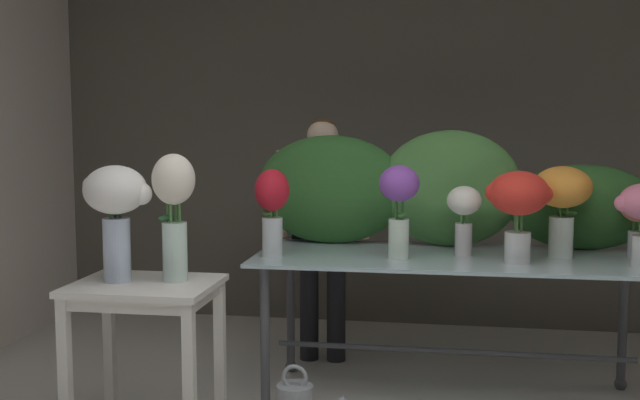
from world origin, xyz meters
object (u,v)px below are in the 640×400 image
at_px(florist, 323,213).
at_px(vase_scarlet_snapdragons, 518,201).
at_px(display_table_glass, 453,277).
at_px(vase_coral_hydrangea, 639,211).
at_px(vase_sunset_freesia, 561,197).
at_px(vase_white_roses_tall, 116,206).
at_px(vase_crimson_peonies, 272,205).
at_px(vase_cream_lisianthus_tall, 174,206).
at_px(vase_violet_carnations, 399,199).
at_px(vase_ivory_dahlias, 464,212).
at_px(side_table_white, 145,307).

height_order(florist, vase_scarlet_snapdragons, florist).
bearing_deg(display_table_glass, vase_coral_hydrangea, 5.20).
height_order(vase_sunset_freesia, vase_white_roses_tall, vase_white_roses_tall).
bearing_deg(vase_crimson_peonies, vase_cream_lisianthus_tall, -124.10).
bearing_deg(vase_cream_lisianthus_tall, display_table_glass, 28.42).
distance_m(florist, vase_white_roses_tall, 1.55).
bearing_deg(display_table_glass, vase_cream_lisianthus_tall, -151.58).
bearing_deg(vase_white_roses_tall, vase_scarlet_snapdragons, 17.46).
height_order(florist, vase_violet_carnations, florist).
height_order(vase_crimson_peonies, vase_white_roses_tall, vase_white_roses_tall).
bearing_deg(vase_sunset_freesia, vase_ivory_dahlias, -176.97).
bearing_deg(vase_ivory_dahlias, florist, 146.43).
height_order(vase_scarlet_snapdragons, vase_cream_lisianthus_tall, vase_cream_lisianthus_tall).
relative_size(vase_crimson_peonies, vase_scarlet_snapdragons, 1.00).
relative_size(vase_crimson_peonies, vase_coral_hydrangea, 1.20).
bearing_deg(vase_violet_carnations, vase_coral_hydrangea, 10.02).
xyz_separation_m(vase_ivory_dahlias, vase_cream_lisianthus_tall, (-1.36, -0.71, 0.09)).
xyz_separation_m(display_table_glass, vase_crimson_peonies, (-0.95, -0.19, 0.39)).
bearing_deg(vase_scarlet_snapdragons, vase_coral_hydrangea, 21.60).
bearing_deg(vase_ivory_dahlias, display_table_glass, -173.80).
height_order(vase_sunset_freesia, vase_cream_lisianthus_tall, vase_cream_lisianthus_tall).
bearing_deg(florist, display_table_glass, -35.61).
height_order(side_table_white, vase_white_roses_tall, vase_white_roses_tall).
bearing_deg(vase_sunset_freesia, vase_crimson_peonies, -171.76).
xyz_separation_m(side_table_white, vase_white_roses_tall, (-0.13, 0.00, 0.48)).
height_order(display_table_glass, vase_scarlet_snapdragons, vase_scarlet_snapdragons).
xyz_separation_m(vase_crimson_peonies, vase_white_roses_tall, (-0.62, -0.57, 0.05)).
height_order(side_table_white, vase_sunset_freesia, vase_sunset_freesia).
bearing_deg(vase_crimson_peonies, vase_ivory_dahlias, 10.79).
distance_m(vase_crimson_peonies, vase_cream_lisianthus_tall, 0.63).
relative_size(display_table_glass, vase_coral_hydrangea, 5.42).
xyz_separation_m(side_table_white, vase_sunset_freesia, (2.00, 0.79, 0.48)).
distance_m(display_table_glass, florist, 1.03).
relative_size(display_table_glass, vase_white_roses_tall, 3.86).
bearing_deg(vase_sunset_freesia, display_table_glass, -176.66).
distance_m(vase_crimson_peonies, vase_scarlet_snapdragons, 1.27).
relative_size(vase_violet_carnations, vase_ivory_dahlias, 1.31).
xyz_separation_m(vase_ivory_dahlias, vase_coral_hydrangea, (0.91, 0.08, 0.02)).
distance_m(side_table_white, vase_ivory_dahlias, 1.72).
bearing_deg(vase_white_roses_tall, side_table_white, -0.31).
xyz_separation_m(florist, vase_scarlet_snapdragons, (1.12, -0.74, 0.17)).
xyz_separation_m(florist, vase_crimson_peonies, (-0.15, -0.76, 0.13)).
xyz_separation_m(display_table_glass, vase_sunset_freesia, (0.56, 0.03, 0.44)).
bearing_deg(vase_cream_lisianthus_tall, vase_crimson_peonies, 55.90).
height_order(display_table_glass, vase_white_roses_tall, vase_white_roses_tall).
height_order(florist, vase_white_roses_tall, florist).
bearing_deg(display_table_glass, florist, 144.39).
bearing_deg(vase_white_roses_tall, vase_violet_carnations, 26.07).
relative_size(side_table_white, vase_scarlet_snapdragons, 1.63).
height_order(florist, vase_cream_lisianthus_tall, florist).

